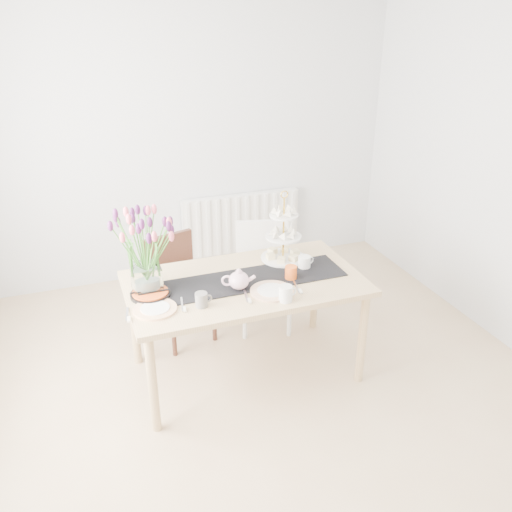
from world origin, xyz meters
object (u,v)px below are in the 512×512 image
object	(u,v)px
mug_grey	(201,300)
mug_orange	(291,273)
chair_white	(264,267)
tart_tin	(150,294)
cake_stand	(283,243)
cream_jug	(304,262)
mug_white	(286,294)
plate_right	(272,291)
radiator	(241,223)
chair_brown	(176,280)
plate_left	(155,309)
teapot	(239,280)
dining_table	(245,291)
tulip_vase	(143,239)

from	to	relation	value
mug_grey	mug_orange	distance (m)	0.68
chair_white	tart_tin	world-z (taller)	chair_white
cake_stand	cream_jug	distance (m)	0.22
mug_white	plate_right	distance (m)	0.15
radiator	mug_grey	bearing A→B (deg)	-115.07
mug_grey	mug_white	xyz separation A→B (m)	(0.52, -0.12, 0.01)
chair_brown	mug_orange	bearing A→B (deg)	-64.68
cream_jug	cake_stand	bearing A→B (deg)	110.20
plate_left	tart_tin	bearing A→B (deg)	88.47
chair_brown	plate_left	bearing A→B (deg)	-125.22
chair_brown	mug_white	distance (m)	1.17
cake_stand	mug_grey	distance (m)	0.87
cream_jug	plate_left	distance (m)	1.13
radiator	plate_right	world-z (taller)	plate_right
teapot	radiator	bearing A→B (deg)	88.78
chair_white	cream_jug	distance (m)	0.65
teapot	tart_tin	size ratio (longest dim) A/B	0.83
dining_table	tart_tin	size ratio (longest dim) A/B	6.16
dining_table	mug_grey	bearing A→B (deg)	-147.71
radiator	teapot	bearing A→B (deg)	-108.94
dining_table	plate_right	xyz separation A→B (m)	(0.11, -0.21, 0.08)
radiator	plate_right	size ratio (longest dim) A/B	4.20
tulip_vase	radiator	bearing A→B (deg)	53.82
mug_grey	mug_orange	size ratio (longest dim) A/B	0.96
radiator	cake_stand	world-z (taller)	cake_stand
mug_grey	plate_left	bearing A→B (deg)	165.37
chair_white	mug_grey	distance (m)	1.16
teapot	mug_white	size ratio (longest dim) A/B	2.06
radiator	cake_stand	bearing A→B (deg)	-96.80
teapot	plate_right	xyz separation A→B (m)	(0.19, -0.11, -0.06)
chair_brown	mug_white	size ratio (longest dim) A/B	8.02
mug_grey	mug_white	world-z (taller)	mug_white
cake_stand	teapot	bearing A→B (deg)	-144.29
mug_white	chair_brown	bearing A→B (deg)	108.04
radiator	chair_white	distance (m)	1.13
chair_brown	plate_left	xyz separation A→B (m)	(-0.30, -0.84, 0.27)
dining_table	mug_orange	world-z (taller)	mug_orange
tart_tin	chair_white	bearing A→B (deg)	30.86
teapot	cream_jug	size ratio (longest dim) A/B	2.40
radiator	teapot	distance (m)	1.97
radiator	dining_table	bearing A→B (deg)	-107.74
teapot	plate_right	size ratio (longest dim) A/B	0.75
mug_orange	mug_white	bearing A→B (deg)	-163.31
mug_orange	plate_left	bearing A→B (deg)	141.90
tart_tin	cream_jug	bearing A→B (deg)	1.52
chair_white	plate_left	xyz separation A→B (m)	(-1.02, -0.79, 0.25)
dining_table	plate_right	distance (m)	0.25
cream_jug	mug_orange	world-z (taller)	mug_orange
chair_white	plate_left	world-z (taller)	chair_white
radiator	plate_left	bearing A→B (deg)	-122.18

